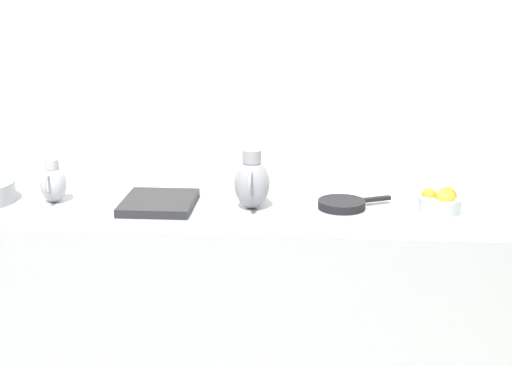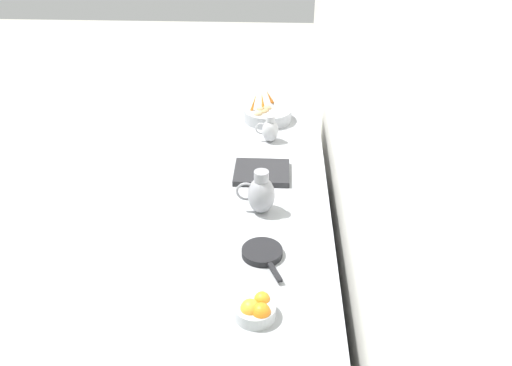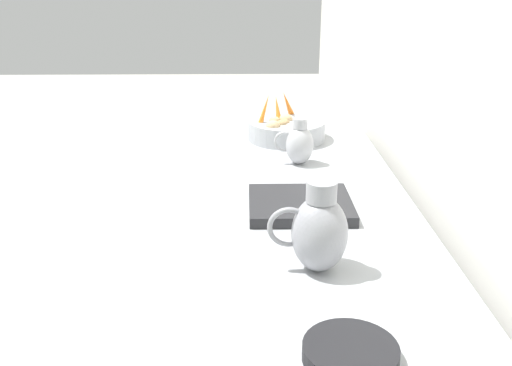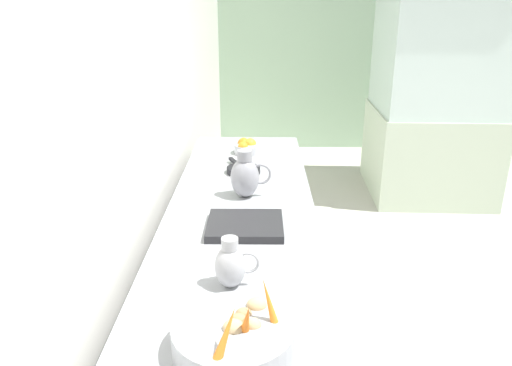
# 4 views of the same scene
# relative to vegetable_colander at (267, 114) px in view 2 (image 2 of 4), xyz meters

# --- Properties ---
(ground_plane) EXTENTS (14.61, 14.61, 0.00)m
(ground_plane) POSITION_rel_vegetable_colander_xyz_m (1.45, 0.85, -0.91)
(ground_plane) COLOR #ADAA9E
(tile_wall_left) EXTENTS (0.10, 7.75, 3.00)m
(tile_wall_left) POSITION_rel_vegetable_colander_xyz_m (-0.50, 1.51, 0.59)
(tile_wall_left) COLOR white
(tile_wall_left) RESTS_ON ground_plane
(prep_counter) EXTENTS (0.74, 2.83, 0.87)m
(prep_counter) POSITION_rel_vegetable_colander_xyz_m (-0.02, 1.01, -0.48)
(prep_counter) COLOR #9EA0A5
(prep_counter) RESTS_ON ground_plane
(vegetable_colander) EXTENTS (0.36, 0.36, 0.22)m
(vegetable_colander) POSITION_rel_vegetable_colander_xyz_m (0.00, 0.00, 0.00)
(vegetable_colander) COLOR #9EA0A5
(vegetable_colander) RESTS_ON prep_counter
(orange_bowl) EXTENTS (0.18, 0.18, 0.10)m
(orange_bowl) POSITION_rel_vegetable_colander_xyz_m (-0.02, 2.01, -0.01)
(orange_bowl) COLOR #ADAFB5
(orange_bowl) RESTS_ON prep_counter
(metal_pitcher_tall) EXTENTS (0.21, 0.15, 0.25)m
(metal_pitcher_tall) POSITION_rel_vegetable_colander_xyz_m (-0.00, 1.22, 0.07)
(metal_pitcher_tall) COLOR gray
(metal_pitcher_tall) RESTS_ON prep_counter
(metal_pitcher_short) EXTENTS (0.16, 0.11, 0.19)m
(metal_pitcher_short) POSITION_rel_vegetable_colander_xyz_m (-0.03, 0.35, 0.04)
(metal_pitcher_short) COLOR #A3A3A8
(metal_pitcher_short) RESTS_ON prep_counter
(counter_sink_basin) EXTENTS (0.34, 0.30, 0.04)m
(counter_sink_basin) POSITION_rel_vegetable_colander_xyz_m (0.01, 0.82, -0.03)
(counter_sink_basin) COLOR #232326
(counter_sink_basin) RESTS_ON prep_counter
(skillet_on_counter) EXTENTS (0.20, 0.32, 0.03)m
(skillet_on_counter) POSITION_rel_vegetable_colander_xyz_m (-0.03, 1.61, -0.03)
(skillet_on_counter) COLOR black
(skillet_on_counter) RESTS_ON prep_counter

